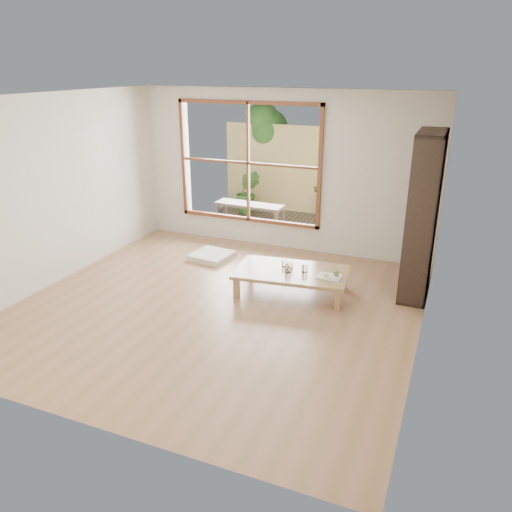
{
  "coord_description": "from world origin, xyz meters",
  "views": [
    {
      "loc": [
        2.67,
        -5.2,
        2.95
      ],
      "look_at": [
        0.31,
        0.53,
        0.55
      ],
      "focal_mm": 35.0,
      "sensor_mm": 36.0,
      "label": 1
    }
  ],
  "objects_px": {
    "bookshelf": "(423,216)",
    "low_table": "(292,273)",
    "garden_bench": "(249,207)",
    "food_tray": "(331,276)"
  },
  "relations": [
    {
      "from": "food_tray",
      "to": "garden_bench",
      "type": "distance_m",
      "value": 3.44
    },
    {
      "from": "low_table",
      "to": "food_tray",
      "type": "relative_size",
      "value": 5.14
    },
    {
      "from": "food_tray",
      "to": "garden_bench",
      "type": "relative_size",
      "value": 0.23
    },
    {
      "from": "low_table",
      "to": "garden_bench",
      "type": "height_order",
      "value": "garden_bench"
    },
    {
      "from": "food_tray",
      "to": "low_table",
      "type": "bearing_deg",
      "value": 176.8
    },
    {
      "from": "low_table",
      "to": "bookshelf",
      "type": "xyz_separation_m",
      "value": [
        1.55,
        0.66,
        0.8
      ]
    },
    {
      "from": "bookshelf",
      "to": "food_tray",
      "type": "bearing_deg",
      "value": -145.85
    },
    {
      "from": "bookshelf",
      "to": "low_table",
      "type": "bearing_deg",
      "value": -156.89
    },
    {
      "from": "low_table",
      "to": "food_tray",
      "type": "height_order",
      "value": "food_tray"
    },
    {
      "from": "food_tray",
      "to": "bookshelf",
      "type": "bearing_deg",
      "value": 33.29
    }
  ]
}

